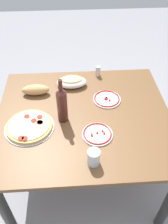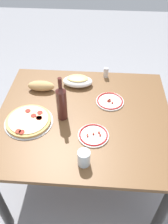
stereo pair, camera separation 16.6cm
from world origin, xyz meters
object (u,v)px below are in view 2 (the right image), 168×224
(dining_table, at_px, (84,126))
(bread_loaf, at_px, (41,86))
(wine_bottle, at_px, (62,102))
(water_glass, at_px, (84,158))
(side_plate_far, at_px, (93,135))
(baked_pasta_dish, at_px, (78,81))
(side_plate_near, at_px, (110,101))
(pepperoni_pizza, at_px, (29,121))
(spice_shaker, at_px, (106,73))

(dining_table, bearing_deg, bread_loaf, -36.20)
(bread_loaf, bearing_deg, wine_bottle, 125.66)
(water_glass, height_order, side_plate_far, water_glass)
(baked_pasta_dish, bearing_deg, side_plate_far, 105.72)
(baked_pasta_dish, bearing_deg, dining_table, 102.40)
(baked_pasta_dish, height_order, wine_bottle, wine_bottle)
(baked_pasta_dish, xyz_separation_m, side_plate_near, (-0.26, 0.20, -0.03))
(pepperoni_pizza, distance_m, side_plate_near, 0.61)
(pepperoni_pizza, bearing_deg, side_plate_far, 168.22)
(baked_pasta_dish, bearing_deg, spice_shaker, -150.50)
(water_glass, bearing_deg, dining_table, -85.98)
(bread_loaf, bearing_deg, water_glass, 120.12)
(dining_table, xyz_separation_m, water_glass, (-0.03, 0.40, 0.16))
(dining_table, xyz_separation_m, wine_bottle, (0.15, 0.03, 0.25))
(pepperoni_pizza, relative_size, baked_pasta_dish, 1.39)
(baked_pasta_dish, distance_m, side_plate_far, 0.56)
(side_plate_near, bearing_deg, bread_loaf, -11.19)
(dining_table, bearing_deg, spice_shaker, -107.41)
(bread_loaf, height_order, spice_shaker, spice_shaker)
(spice_shaker, bearing_deg, dining_table, 72.59)
(baked_pasta_dish, height_order, side_plate_near, baked_pasta_dish)
(pepperoni_pizza, relative_size, bread_loaf, 1.58)
(side_plate_near, xyz_separation_m, spice_shaker, (0.03, -0.32, 0.03))
(side_plate_near, distance_m, spice_shaker, 0.33)
(baked_pasta_dish, relative_size, wine_bottle, 0.72)
(pepperoni_pizza, height_order, baked_pasta_dish, baked_pasta_dish)
(side_plate_far, distance_m, spice_shaker, 0.67)
(wine_bottle, distance_m, water_glass, 0.42)
(dining_table, relative_size, water_glass, 11.88)
(pepperoni_pizza, bearing_deg, spice_shaker, -132.31)
(wine_bottle, relative_size, side_plate_far, 1.65)
(wine_bottle, height_order, side_plate_far, wine_bottle)
(pepperoni_pizza, bearing_deg, baked_pasta_dish, -123.57)
(pepperoni_pizza, xyz_separation_m, bread_loaf, (-0.02, -0.36, 0.03))
(water_glass, bearing_deg, side_plate_near, -105.60)
(dining_table, distance_m, bread_loaf, 0.47)
(dining_table, distance_m, pepperoni_pizza, 0.41)
(dining_table, height_order, side_plate_near, side_plate_near)
(bread_loaf, relative_size, spice_shaker, 2.42)
(baked_pasta_dish, distance_m, water_glass, 0.76)
(wine_bottle, relative_size, side_plate_near, 1.60)
(side_plate_far, relative_size, spice_shaker, 2.32)
(pepperoni_pizza, xyz_separation_m, side_plate_far, (-0.45, 0.09, -0.01))
(bread_loaf, bearing_deg, dining_table, 143.80)
(dining_table, height_order, baked_pasta_dish, baked_pasta_dish)
(pepperoni_pizza, distance_m, spice_shaker, 0.78)
(dining_table, height_order, wine_bottle, wine_bottle)
(pepperoni_pizza, bearing_deg, side_plate_near, -155.77)
(baked_pasta_dish, xyz_separation_m, spice_shaker, (-0.23, -0.13, 0.00))
(side_plate_near, distance_m, side_plate_far, 0.36)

